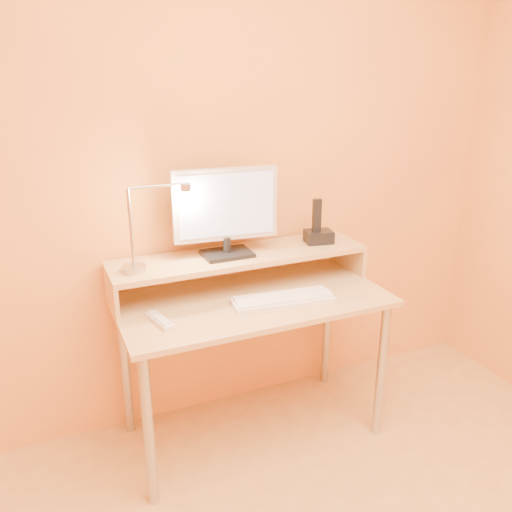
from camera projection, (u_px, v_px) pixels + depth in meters
name	position (u px, v px, depth m)	size (l,w,h in m)	color
wall_back	(225.00, 168.00, 2.46)	(3.00, 0.04, 2.50)	#F9AA42
desk_leg_fl	(149.00, 432.00, 2.06)	(0.04, 0.04, 0.69)	#ADADB2
desk_leg_fr	(381.00, 371.00, 2.48)	(0.04, 0.04, 0.69)	#ADADB2
desk_leg_bl	(125.00, 369.00, 2.50)	(0.04, 0.04, 0.69)	#ADADB2
desk_leg_br	(327.00, 326.00, 2.91)	(0.04, 0.04, 0.69)	#ADADB2
desk_lower	(253.00, 300.00, 2.37)	(1.20, 0.60, 0.03)	tan
shelf_riser_left	(111.00, 292.00, 2.25)	(0.02, 0.30, 0.14)	tan
shelf_riser_right	(348.00, 255.00, 2.69)	(0.02, 0.30, 0.14)	tan
desk_shelf	(240.00, 256.00, 2.44)	(1.20, 0.30, 0.03)	tan
monitor_foot	(227.00, 254.00, 2.41)	(0.22, 0.16, 0.02)	black
monitor_neck	(227.00, 244.00, 2.40)	(0.04, 0.04, 0.07)	black
monitor_panel	(225.00, 204.00, 2.34)	(0.47, 0.04, 0.32)	silver
monitor_back	(224.00, 203.00, 2.36)	(0.43, 0.01, 0.28)	black
monitor_screen	(227.00, 205.00, 2.33)	(0.43, 0.00, 0.28)	#A8ACD4
lamp_base	(134.00, 268.00, 2.22)	(0.10, 0.10, 0.03)	#ADADB2
lamp_post	(131.00, 228.00, 2.16)	(0.01, 0.01, 0.33)	#ADADB2
lamp_arm	(157.00, 186.00, 2.15)	(0.01, 0.01, 0.24)	#ADADB2
lamp_head	(186.00, 187.00, 2.20)	(0.04, 0.04, 0.03)	#ADADB2
lamp_bulb	(186.00, 191.00, 2.21)	(0.03, 0.03, 0.00)	#FFEAC6
phone_dock	(319.00, 237.00, 2.58)	(0.13, 0.10, 0.06)	black
phone_handset	(317.00, 215.00, 2.54)	(0.04, 0.03, 0.16)	black
phone_led	(332.00, 238.00, 2.56)	(0.01, 0.00, 0.04)	#2F37FF
keyboard	(283.00, 300.00, 2.31)	(0.45, 0.14, 0.02)	white
mouse	(326.00, 293.00, 2.36)	(0.06, 0.10, 0.04)	white
remote_control	(160.00, 320.00, 2.13)	(0.05, 0.17, 0.02)	white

